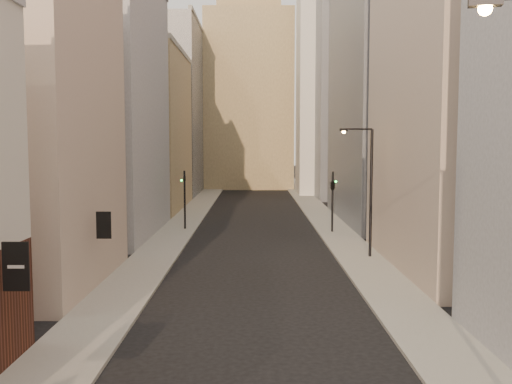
# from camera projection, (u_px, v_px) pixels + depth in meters

# --- Properties ---
(sidewalk_left) EXTENTS (3.00, 140.00, 0.15)m
(sidewalk_left) POSITION_uv_depth(u_px,v_px,m) (192.00, 214.00, 58.27)
(sidewalk_left) COLOR gray
(sidewalk_left) RESTS_ON ground
(sidewalk_right) EXTENTS (3.00, 140.00, 0.15)m
(sidewalk_right) POSITION_uv_depth(u_px,v_px,m) (319.00, 214.00, 58.30)
(sidewalk_right) COLOR gray
(sidewalk_right) RESTS_ON ground
(left_bldg_beige) EXTENTS (8.00, 12.00, 16.00)m
(left_bldg_beige) POSITION_uv_depth(u_px,v_px,m) (19.00, 129.00, 28.68)
(left_bldg_beige) COLOR tan
(left_bldg_beige) RESTS_ON ground
(left_bldg_grey) EXTENTS (8.00, 16.00, 20.00)m
(left_bldg_grey) POSITION_uv_depth(u_px,v_px,m) (102.00, 108.00, 44.45)
(left_bldg_grey) COLOR gray
(left_bldg_grey) RESTS_ON ground
(left_bldg_tan) EXTENTS (8.00, 18.00, 17.00)m
(left_bldg_tan) POSITION_uv_depth(u_px,v_px,m) (146.00, 132.00, 62.51)
(left_bldg_tan) COLOR #8F7B54
(left_bldg_tan) RESTS_ON ground
(left_bldg_wingrid) EXTENTS (8.00, 20.00, 24.00)m
(left_bldg_wingrid) POSITION_uv_depth(u_px,v_px,m) (172.00, 110.00, 82.13)
(left_bldg_wingrid) COLOR gray
(left_bldg_wingrid) RESTS_ON ground
(right_bldg_beige) EXTENTS (8.00, 16.00, 20.00)m
(right_bldg_beige) POSITION_uv_depth(u_px,v_px,m) (466.00, 96.00, 32.56)
(right_bldg_beige) COLOR tan
(right_bldg_beige) RESTS_ON ground
(right_bldg_wingrid) EXTENTS (8.00, 20.00, 26.00)m
(right_bldg_wingrid) POSITION_uv_depth(u_px,v_px,m) (386.00, 81.00, 52.22)
(right_bldg_wingrid) COLOR gray
(right_bldg_wingrid) RESTS_ON ground
(highrise) EXTENTS (21.00, 23.00, 51.20)m
(highrise) POSITION_uv_depth(u_px,v_px,m) (385.00, 10.00, 79.05)
(highrise) COLOR gray
(highrise) RESTS_ON ground
(clock_tower) EXTENTS (14.00, 14.00, 44.90)m
(clock_tower) POSITION_uv_depth(u_px,v_px,m) (249.00, 80.00, 93.63)
(clock_tower) COLOR #8F7B54
(clock_tower) RESTS_ON ground
(white_tower) EXTENTS (8.00, 8.00, 41.50)m
(white_tower) POSITION_uv_depth(u_px,v_px,m) (327.00, 62.00, 79.63)
(white_tower) COLOR silver
(white_tower) RESTS_ON ground
(streetlamp_mid) EXTENTS (2.15, 0.48, 8.21)m
(streetlamp_mid) POSITION_uv_depth(u_px,v_px,m) (368.00, 185.00, 35.61)
(streetlamp_mid) COLOR black
(streetlamp_mid) RESTS_ON ground
(traffic_light_left) EXTENTS (0.62, 0.58, 5.00)m
(traffic_light_left) POSITION_uv_depth(u_px,v_px,m) (185.00, 187.00, 47.34)
(traffic_light_left) COLOR black
(traffic_light_left) RESTS_ON ground
(traffic_light_right) EXTENTS (0.64, 0.62, 5.00)m
(traffic_light_right) POSITION_uv_depth(u_px,v_px,m) (333.00, 186.00, 45.77)
(traffic_light_right) COLOR black
(traffic_light_right) RESTS_ON ground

